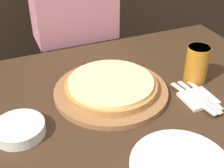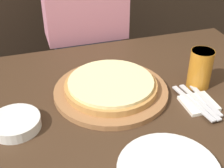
% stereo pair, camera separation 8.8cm
% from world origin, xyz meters
% --- Properties ---
extents(pizza_on_board, '(0.41, 0.41, 0.06)m').
position_xyz_m(pizza_on_board, '(0.00, 0.08, 0.74)').
color(pizza_on_board, '#99663D').
rests_on(pizza_on_board, dining_table).
extents(beer_glass, '(0.09, 0.09, 0.15)m').
position_xyz_m(beer_glass, '(0.33, 0.03, 0.80)').
color(beer_glass, '#B7701E').
rests_on(beer_glass, dining_table).
extents(side_bowl, '(0.16, 0.16, 0.04)m').
position_xyz_m(side_bowl, '(-0.34, -0.01, 0.74)').
color(side_bowl, silver).
rests_on(side_bowl, dining_table).
extents(napkin_stack, '(0.11, 0.11, 0.01)m').
position_xyz_m(napkin_stack, '(0.27, -0.08, 0.72)').
color(napkin_stack, silver).
rests_on(napkin_stack, dining_table).
extents(fork, '(0.05, 0.22, 0.00)m').
position_xyz_m(fork, '(0.24, -0.08, 0.73)').
color(fork, silver).
rests_on(fork, napkin_stack).
extents(dinner_knife, '(0.04, 0.22, 0.00)m').
position_xyz_m(dinner_knife, '(0.27, -0.08, 0.73)').
color(dinner_knife, silver).
rests_on(dinner_knife, napkin_stack).
extents(spoon, '(0.02, 0.19, 0.00)m').
position_xyz_m(spoon, '(0.29, -0.08, 0.73)').
color(spoon, silver).
rests_on(spoon, napkin_stack).
extents(diner_person, '(0.40, 0.21, 1.32)m').
position_xyz_m(diner_person, '(0.04, 0.64, 0.65)').
color(diner_person, '#33333D').
rests_on(diner_person, ground_plane).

